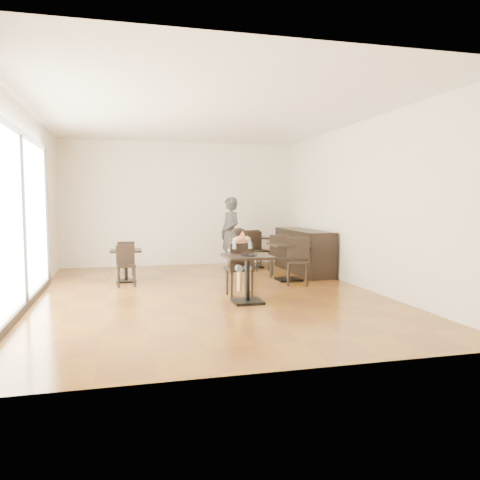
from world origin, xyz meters
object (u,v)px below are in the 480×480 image
object	(u,v)px
cafe_table_left	(126,266)
cafe_table_back	(253,252)
cafe_table_mid	(288,262)
chair_back_b	(259,251)
chair_mid_b	(298,262)
child	(239,263)
chair_back_a	(248,247)
chair_mid_a	(280,255)
chair_left_a	(126,259)
child_chair	(239,269)
chair_left_b	(126,266)
child_table	(247,279)
adult_patron	(230,234)

from	to	relation	value
cafe_table_left	cafe_table_back	xyz separation A→B (m)	(3.13, 1.44, 0.05)
cafe_table_mid	chair_back_b	world-z (taller)	chair_back_b
cafe_table_left	chair_mid_b	size ratio (longest dim) A/B	0.71
child	chair_back_a	distance (m)	4.05
chair_mid_b	child	bearing A→B (deg)	-126.72
child	chair_back_a	world-z (taller)	child
chair_mid_a	chair_back_a	distance (m)	1.99
chair_left_a	chair_back_a	bearing A→B (deg)	-161.06
child_chair	child	size ratio (longest dim) A/B	0.79
chair_left_b	chair_back_a	size ratio (longest dim) A/B	0.87
child_table	chair_left_a	xyz separation A→B (m)	(-1.92, 3.13, 0.01)
adult_patron	chair_mid_b	distance (m)	2.56
cafe_table_left	cafe_table_back	bearing A→B (deg)	24.60
chair_back_a	chair_back_b	distance (m)	0.95
cafe_table_mid	chair_mid_a	distance (m)	0.56
child_chair	chair_mid_a	size ratio (longest dim) A/B	1.01
chair_mid_a	child	bearing A→B (deg)	77.40
chair_mid_a	chair_mid_b	world-z (taller)	same
child_table	chair_mid_a	size ratio (longest dim) A/B	0.84
chair_back_a	chair_left_b	bearing A→B (deg)	18.77
child_table	cafe_table_left	distance (m)	3.22
child	cafe_table_mid	xyz separation A→B (m)	(1.40, 1.33, -0.21)
child_chair	cafe_table_mid	distance (m)	1.94
adult_patron	chair_left_b	bearing A→B (deg)	-74.29
chair_mid_b	chair_left_a	xyz separation A→B (m)	(-3.32, 1.80, -0.07)
cafe_table_mid	chair_back_b	size ratio (longest dim) A/B	0.84
adult_patron	cafe_table_mid	world-z (taller)	adult_patron
child_chair	chair_mid_b	world-z (taller)	child_chair
cafe_table_back	chair_mid_a	size ratio (longest dim) A/B	0.82
cafe_table_mid	cafe_table_back	bearing A→B (deg)	95.07
chair_left_a	chair_mid_b	bearing A→B (deg)	148.32
child_table	chair_back_b	bearing A→B (deg)	70.75
adult_patron	child_table	bearing A→B (deg)	-27.02
chair_left_a	chair_left_b	size ratio (longest dim) A/B	1.00
child_chair	chair_left_b	world-z (taller)	child_chair
child_table	chair_back_a	distance (m)	4.58
chair_mid_a	chair_back_b	world-z (taller)	chair_mid_a
cafe_table_left	chair_back_b	distance (m)	3.26
child_chair	chair_left_a	bearing A→B (deg)	-53.32
child	chair_mid_a	world-z (taller)	child
child_table	cafe_table_mid	distance (m)	2.35
child_chair	cafe_table_back	xyz separation A→B (m)	(1.21, 3.47, -0.09)
cafe_table_back	cafe_table_mid	bearing A→B (deg)	-84.93
cafe_table_mid	chair_left_b	world-z (taller)	chair_left_b
child	chair_back_b	bearing A→B (deg)	67.45
adult_patron	cafe_table_mid	bearing A→B (deg)	6.17
chair_mid_a	chair_left_b	xyz separation A→B (m)	(-3.32, -0.40, -0.07)
chair_mid_b	adult_patron	bearing A→B (deg)	133.42
child_chair	chair_left_b	size ratio (longest dim) A/B	1.19
chair_left_b	chair_back_b	size ratio (longest dim) A/B	0.87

